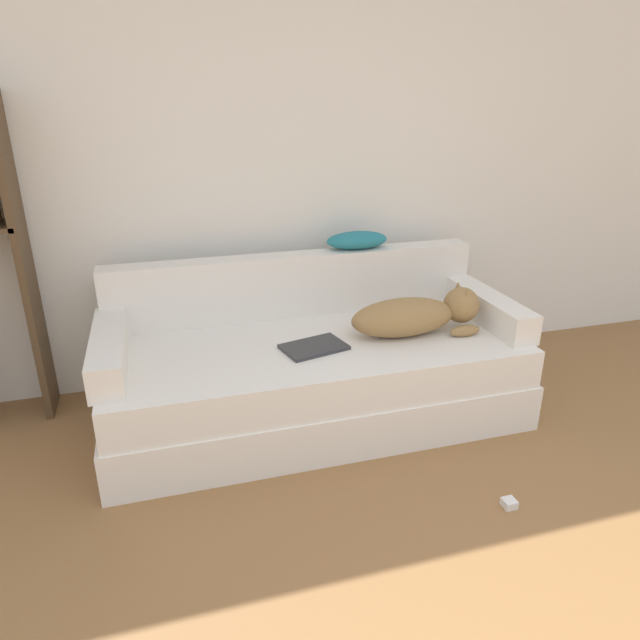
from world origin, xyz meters
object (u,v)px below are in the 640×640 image
Objects in this scene: couch at (315,379)px; dog at (417,314)px; throw_pillow at (357,240)px; laptop at (314,347)px; power_adapter at (509,503)px.

couch is 3.00× the size of dog.
throw_pillow is at bearing 48.65° from couch.
throw_pillow is at bearing 38.64° from laptop.
laptop is at bearing 126.23° from power_adapter.
throw_pillow is (0.38, 0.43, 0.63)m from couch.
dog is 1.98× the size of throw_pillow.
couch is 5.93× the size of throw_pillow.
laptop is 0.78m from throw_pillow.
power_adapter is at bearing -81.22° from throw_pillow.
couch reaches higher than power_adapter.
couch is at bearing 173.08° from dog.
dog is at bearing -71.32° from throw_pillow.
power_adapter is (0.21, -1.38, -0.83)m from throw_pillow.
dog is 0.60m from throw_pillow.
throw_pillow reaches higher than dog.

